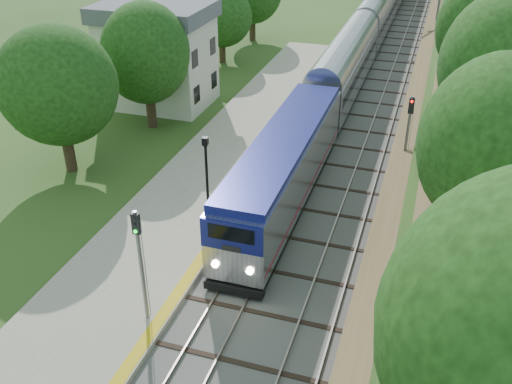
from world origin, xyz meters
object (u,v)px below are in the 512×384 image
(signal_platform, at_px, (140,255))
(signal_farside, at_px, (408,133))
(station_building, at_px, (158,54))
(lamppost_far, at_px, (207,181))

(signal_platform, distance_m, signal_farside, 18.09)
(signal_farside, bearing_deg, signal_platform, -120.20)
(station_building, distance_m, signal_farside, 21.86)
(lamppost_far, height_order, signal_farside, signal_farside)
(station_building, xyz_separation_m, signal_platform, (11.10, -23.99, -0.44))
(lamppost_far, distance_m, signal_farside, 12.14)
(station_building, relative_size, signal_farside, 1.51)
(station_building, bearing_deg, signal_platform, -65.18)
(lamppost_far, relative_size, signal_platform, 0.88)
(lamppost_far, relative_size, signal_farside, 0.82)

